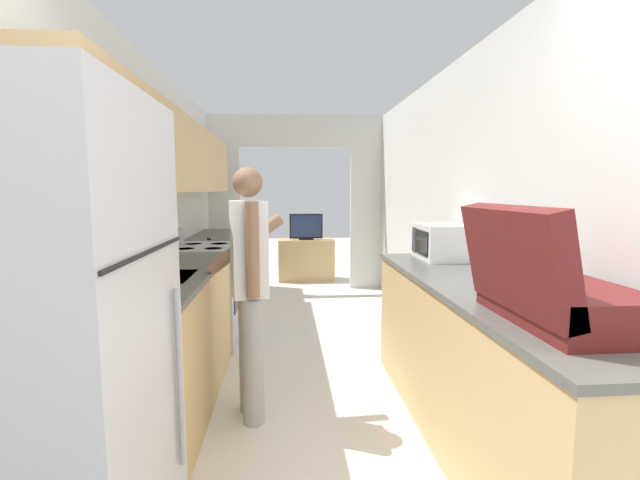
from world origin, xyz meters
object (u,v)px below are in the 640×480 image
at_px(range_oven, 204,293).
at_px(person, 250,287).
at_px(microwave, 443,242).
at_px(refrigerator, 47,373).
at_px(suitcase, 546,287).
at_px(knife, 210,238).
at_px(television, 306,227).
at_px(tv_cabinet, 306,260).

bearing_deg(range_oven, person, -68.83).
height_order(person, microwave, person).
bearing_deg(microwave, person, -160.33).
bearing_deg(microwave, range_oven, 155.04).
relative_size(refrigerator, suitcase, 2.56).
bearing_deg(person, knife, 3.23).
xyz_separation_m(microwave, television, (-0.87, 3.63, -0.20)).
height_order(suitcase, television, suitcase).
bearing_deg(refrigerator, knife, 90.94).
relative_size(range_oven, television, 2.03).
bearing_deg(suitcase, television, 97.61).
bearing_deg(refrigerator, person, 67.45).
bearing_deg(knife, person, -92.53).
distance_m(microwave, television, 3.74).
distance_m(person, microwave, 1.53).
relative_size(tv_cabinet, knife, 2.60).
distance_m(refrigerator, microwave, 2.65).
distance_m(range_oven, television, 2.96).
xyz_separation_m(microwave, tv_cabinet, (-0.87, 3.68, -0.73)).
distance_m(refrigerator, range_oven, 2.74).
bearing_deg(microwave, tv_cabinet, 103.33).
xyz_separation_m(range_oven, knife, (-0.03, 0.58, 0.46)).
bearing_deg(refrigerator, microwave, 42.44).
bearing_deg(knife, refrigerator, -107.84).
height_order(television, knife, television).
bearing_deg(person, suitcase, -143.44).
distance_m(tv_cabinet, knife, 2.53).
bearing_deg(range_oven, television, 67.86).
xyz_separation_m(person, microwave, (1.42, 0.51, 0.21)).
xyz_separation_m(person, suitcase, (1.25, -1.06, 0.22)).
bearing_deg(tv_cabinet, range_oven, -111.83).
bearing_deg(range_oven, suitcase, -54.14).
height_order(range_oven, tv_cabinet, range_oven).
bearing_deg(television, refrigerator, -101.29).
height_order(tv_cabinet, television, television).
distance_m(microwave, tv_cabinet, 3.85).
bearing_deg(suitcase, knife, 120.84).
distance_m(person, television, 4.18).
relative_size(tv_cabinet, television, 1.69).
height_order(refrigerator, knife, refrigerator).
distance_m(suitcase, television, 5.26).
distance_m(refrigerator, suitcase, 1.80).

